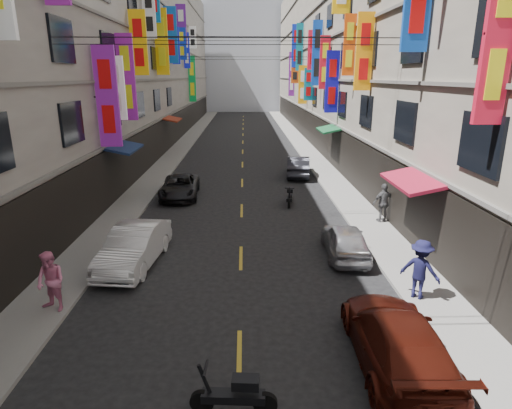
{
  "coord_description": "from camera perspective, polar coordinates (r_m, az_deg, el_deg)",
  "views": [
    {
      "loc": [
        0.17,
        2.94,
        6.64
      ],
      "look_at": [
        0.39,
        11.0,
        4.22
      ],
      "focal_mm": 30.0,
      "sensor_mm": 36.0,
      "label": 1
    }
  ],
  "objects": [
    {
      "name": "pedestrian_lfar",
      "position": [
        13.72,
        -25.69,
        -9.27
      ],
      "size": [
        1.04,
        0.91,
        1.79
      ],
      "primitive_type": "imported",
      "rotation": [
        0.0,
        0.0,
        -0.44
      ],
      "color": "pink",
      "rests_on": "sidewalk_left"
    },
    {
      "name": "street_awnings",
      "position": [
        23.39,
        -5.09,
        7.68
      ],
      "size": [
        13.99,
        35.2,
        0.41
      ],
      "color": "#12441D",
      "rests_on": "ground"
    },
    {
      "name": "building_row_right",
      "position": [
        40.9,
        16.26,
        20.08
      ],
      "size": [
        10.14,
        90.0,
        19.0
      ],
      "color": "#A09786",
      "rests_on": "ground"
    },
    {
      "name": "building_row_left",
      "position": [
        41.0,
        -20.02,
        19.75
      ],
      "size": [
        10.14,
        90.0,
        19.0
      ],
      "color": "gray",
      "rests_on": "ground"
    },
    {
      "name": "lane_markings",
      "position": [
        36.66,
        -1.8,
        6.27
      ],
      "size": [
        0.12,
        80.2,
        0.01
      ],
      "color": "gold",
      "rests_on": "ground"
    },
    {
      "name": "shop_signage",
      "position": [
        32.21,
        -2.4,
        21.18
      ],
      "size": [
        14.0,
        55.0,
        12.27
      ],
      "color": "#0F47B6",
      "rests_on": "ground"
    },
    {
      "name": "car_right_far",
      "position": [
        29.76,
        5.65,
        5.1
      ],
      "size": [
        1.97,
        4.37,
        1.39
      ],
      "primitive_type": "imported",
      "rotation": [
        0.0,
        0.0,
        3.02
      ],
      "color": "#23242B",
      "rests_on": "ground"
    },
    {
      "name": "car_right_near",
      "position": [
        11.04,
        18.32,
        -16.81
      ],
      "size": [
        2.12,
        4.88,
        1.4
      ],
      "primitive_type": "imported",
      "rotation": [
        0.0,
        0.0,
        3.11
      ],
      "color": "#51170D",
      "rests_on": "ground"
    },
    {
      "name": "pedestrian_rnear",
      "position": [
        13.99,
        21.06,
        -8.05
      ],
      "size": [
        1.32,
        1.23,
        1.86
      ],
      "primitive_type": "imported",
      "rotation": [
        0.0,
        0.0,
        2.47
      ],
      "color": "#141437",
      "rests_on": "sidewalk_right"
    },
    {
      "name": "scooter_crossing",
      "position": [
        9.51,
        -2.83,
        -24.01
      ],
      "size": [
        1.8,
        0.5,
        1.14
      ],
      "rotation": [
        0.0,
        0.0,
        1.5
      ],
      "color": "black",
      "rests_on": "ground"
    },
    {
      "name": "car_right_mid",
      "position": [
        16.77,
        11.8,
        -4.67
      ],
      "size": [
        1.64,
        3.76,
        1.26
      ],
      "primitive_type": "imported",
      "rotation": [
        0.0,
        0.0,
        3.1
      ],
      "color": "#B4B4BA",
      "rests_on": "ground"
    },
    {
      "name": "sidewalk_right",
      "position": [
        40.03,
        6.9,
        7.13
      ],
      "size": [
        2.0,
        90.0,
        0.12
      ],
      "primitive_type": "cube",
      "color": "slate",
      "rests_on": "ground"
    },
    {
      "name": "sidewalk_left",
      "position": [
        40.08,
        -10.46,
        6.98
      ],
      "size": [
        2.0,
        90.0,
        0.12
      ],
      "primitive_type": "cube",
      "color": "slate",
      "rests_on": "ground"
    },
    {
      "name": "haze_block",
      "position": [
        89.16,
        -1.76,
        19.51
      ],
      "size": [
        18.0,
        8.0,
        22.0
      ],
      "primitive_type": "cube",
      "color": "silver",
      "rests_on": "ground"
    },
    {
      "name": "car_left_mid",
      "position": [
        16.2,
        -15.93,
        -5.38
      ],
      "size": [
        2.03,
        4.57,
        1.46
      ],
      "primitive_type": "imported",
      "rotation": [
        0.0,
        0.0,
        -0.11
      ],
      "color": "white",
      "rests_on": "ground"
    },
    {
      "name": "pedestrian_rfar",
      "position": [
        20.64,
        16.66,
        0.22
      ],
      "size": [
        1.17,
        0.82,
        1.82
      ],
      "primitive_type": "imported",
      "rotation": [
        0.0,
        0.0,
        3.36
      ],
      "color": "#525154",
      "rests_on": "sidewalk_right"
    },
    {
      "name": "car_left_far",
      "position": [
        24.75,
        -10.11,
        2.34
      ],
      "size": [
        2.21,
        4.48,
        1.22
      ],
      "primitive_type": "imported",
      "rotation": [
        0.0,
        0.0,
        0.04
      ],
      "color": "black",
      "rests_on": "ground"
    },
    {
      "name": "scooter_far_right",
      "position": [
        23.1,
        4.53,
        1.08
      ],
      "size": [
        0.58,
        1.8,
        1.14
      ],
      "rotation": [
        0.0,
        0.0,
        2.99
      ],
      "color": "black",
      "rests_on": "ground"
    },
    {
      "name": "overhead_cables",
      "position": [
        27.14,
        -2.05,
        21.26
      ],
      "size": [
        14.0,
        38.04,
        1.24
      ],
      "color": "black",
      "rests_on": "ground"
    }
  ]
}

